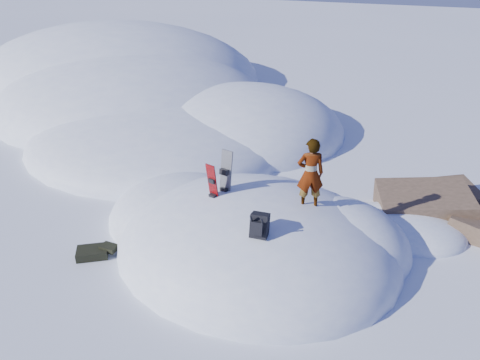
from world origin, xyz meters
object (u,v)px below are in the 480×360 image
at_px(backpack, 259,226).
at_px(person, 310,174).
at_px(snowboard_red, 213,190).
at_px(snowboard_dark, 225,183).

bearing_deg(backpack, person, 63.92).
height_order(snowboard_red, backpack, snowboard_red).
xyz_separation_m(snowboard_red, person, (2.14, 0.57, 0.57)).
relative_size(snowboard_dark, backpack, 2.72).
bearing_deg(person, snowboard_red, -11.19).
distance_m(snowboard_dark, person, 2.08).
height_order(snowboard_red, person, person).
relative_size(snowboard_red, backpack, 2.28).
bearing_deg(snowboard_red, person, 30.16).
bearing_deg(snowboard_dark, person, 18.42).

